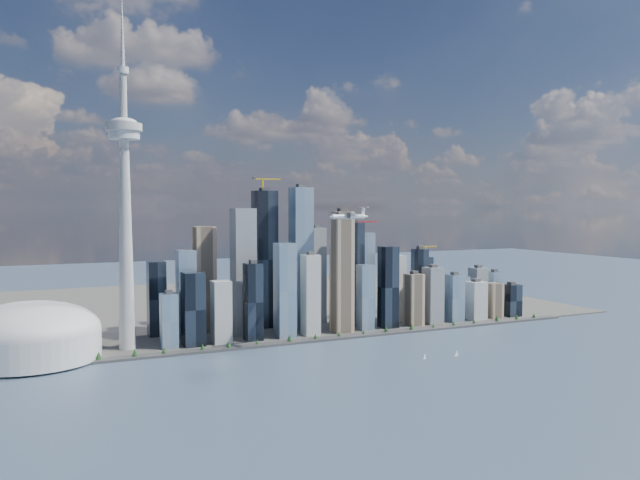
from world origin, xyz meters
name	(u,v)px	position (x,y,z in m)	size (l,w,h in m)	color
ground	(389,377)	(0.00, 0.00, 0.00)	(4000.00, 4000.00, 0.00)	#36495F
seawall	(314,340)	(0.00, 250.00, 2.00)	(1100.00, 22.00, 4.00)	#383838
land	(236,304)	(0.00, 700.00, 1.50)	(1400.00, 900.00, 3.00)	#4C4C47
shoreline_trees	(314,336)	(0.00, 250.00, 8.78)	(960.53, 7.20, 8.80)	#3F2D1E
skyscraper_cluster	(324,283)	(59.61, 336.81, 88.49)	(736.00, 142.00, 283.39)	black
needle_tower	(125,203)	(-300.00, 310.00, 235.84)	(56.00, 56.00, 550.50)	#AAA9A4
dome_stadium	(30,335)	(-440.00, 300.00, 39.44)	(200.00, 200.00, 86.00)	silver
airplane	(349,216)	(23.63, 166.22, 215.56)	(79.33, 70.58, 19.45)	silver
sailboat_west	(425,357)	(101.93, 66.68, 2.83)	(6.23, 3.62, 8.83)	white
sailboat_east	(457,354)	(157.31, 61.49, 3.40)	(7.59, 2.05, 10.59)	white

